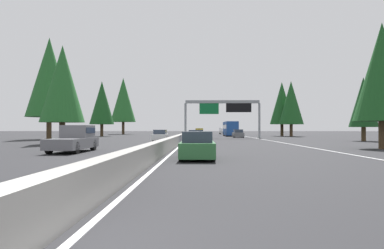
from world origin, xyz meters
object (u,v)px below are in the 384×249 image
(sedan_distant_b, at_px, (197,146))
(conifer_right_near, at_px, (363,102))
(sign_gantry_overhead, at_px, (223,108))
(sedan_near_center, at_px, (196,137))
(conifer_left_near, at_px, (49,77))
(conifer_left_far, at_px, (123,100))
(sedan_mid_left, at_px, (238,134))
(conifer_right_mid, at_px, (291,103))
(oncoming_far, at_px, (75,139))
(minivan_far_center, at_px, (199,131))
(oncoming_near, at_px, (160,136))
(pickup_far_left, at_px, (223,131))
(conifer_left_mid, at_px, (102,103))
(conifer_right_foreground, at_px, (382,72))
(conifer_left_foreground, at_px, (62,84))
(bus_mid_center, at_px, (230,128))
(conifer_right_far, at_px, (282,103))

(sedan_distant_b, height_order, conifer_right_near, conifer_right_near)
(sign_gantry_overhead, distance_m, sedan_near_center, 21.47)
(conifer_left_near, relative_size, conifer_left_far, 0.96)
(sedan_mid_left, xyz_separation_m, conifer_right_mid, (8.30, -11.76, 6.24))
(oncoming_far, distance_m, conifer_right_mid, 55.96)
(minivan_far_center, relative_size, oncoming_near, 1.14)
(pickup_far_left, xyz_separation_m, conifer_left_mid, (-30.79, 26.95, 6.02))
(conifer_right_foreground, bearing_deg, conifer_left_mid, 38.22)
(minivan_far_center, relative_size, conifer_right_foreground, 0.49)
(minivan_far_center, bearing_deg, oncoming_far, 172.81)
(conifer_right_foreground, bearing_deg, conifer_left_foreground, 74.15)
(pickup_far_left, xyz_separation_m, sedan_mid_left, (-38.74, -0.25, -0.23))
(conifer_right_mid, bearing_deg, oncoming_far, 150.39)
(minivan_far_center, distance_m, conifer_right_mid, 28.12)
(conifer_right_foreground, xyz_separation_m, conifer_left_mid, (44.15, 34.77, 0.80))
(conifer_left_far, bearing_deg, sedan_mid_left, -140.11)
(bus_mid_center, bearing_deg, minivan_far_center, 23.95)
(oncoming_near, height_order, conifer_right_foreground, conifer_right_foreground)
(conifer_right_mid, distance_m, conifer_right_far, 3.57)
(sedan_distant_b, bearing_deg, sedan_near_center, 0.82)
(conifer_right_mid, height_order, conifer_left_mid, conifer_left_mid)
(sedan_distant_b, bearing_deg, oncoming_far, 56.43)
(conifer_left_near, distance_m, conifer_left_mid, 20.52)
(conifer_right_mid, height_order, conifer_left_foreground, conifer_right_mid)
(conifer_right_mid, bearing_deg, minivan_far_center, 43.33)
(pickup_far_left, relative_size, conifer_left_foreground, 0.54)
(bus_mid_center, relative_size, oncoming_near, 2.61)
(conifer_left_mid, bearing_deg, conifer_right_near, -122.54)
(minivan_far_center, height_order, oncoming_far, oncoming_far)
(minivan_far_center, distance_m, conifer_right_near, 51.53)
(minivan_far_center, bearing_deg, oncoming_near, 173.95)
(bus_mid_center, height_order, conifer_left_foreground, conifer_left_foreground)
(conifer_right_mid, bearing_deg, conifer_right_foreground, 174.63)
(conifer_right_foreground, bearing_deg, conifer_left_far, 27.15)
(conifer_right_far, bearing_deg, conifer_left_foreground, 141.11)
(conifer_right_foreground, bearing_deg, sedan_mid_left, 11.82)
(oncoming_far, bearing_deg, conifer_left_near, -153.64)
(conifer_right_mid, xyz_separation_m, conifer_right_far, (3.40, 1.10, 0.15))
(bus_mid_center, bearing_deg, conifer_left_near, 130.90)
(pickup_far_left, relative_size, conifer_right_mid, 0.49)
(sedan_mid_left, distance_m, conifer_right_far, 17.07)
(bus_mid_center, bearing_deg, pickup_far_left, -0.11)
(sedan_near_center, bearing_deg, pickup_far_left, -6.27)
(sedan_near_center, bearing_deg, conifer_right_far, -25.52)
(oncoming_near, relative_size, conifer_right_far, 0.38)
(sedan_distant_b, bearing_deg, sedan_mid_left, -8.81)
(conifer_left_near, bearing_deg, conifer_left_far, -1.31)
(conifer_right_far, xyz_separation_m, conifer_left_near, (-24.00, 40.15, 2.21))
(conifer_left_foreground, xyz_separation_m, conifer_left_mid, (35.94, 5.86, 0.63))
(sedan_distant_b, xyz_separation_m, minivan_far_center, (74.08, 0.00, 0.27))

